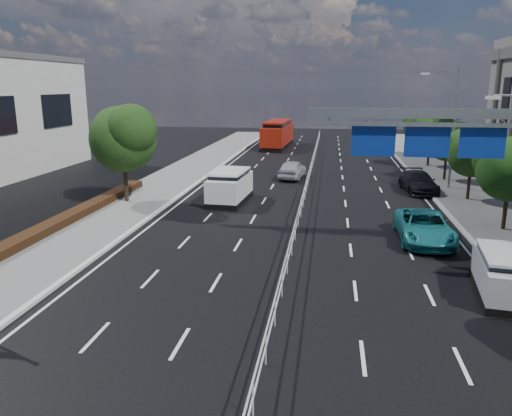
# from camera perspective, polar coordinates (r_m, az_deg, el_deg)

# --- Properties ---
(ground) EXTENTS (160.00, 160.00, 0.00)m
(ground) POSITION_cam_1_polar(r_m,az_deg,el_deg) (15.75, 1.50, -15.95)
(ground) COLOR black
(ground) RESTS_ON ground
(median_fence) EXTENTS (0.05, 85.00, 1.02)m
(median_fence) POSITION_cam_1_polar(r_m,az_deg,el_deg) (36.84, 5.76, 2.36)
(median_fence) COLOR silver
(median_fence) RESTS_ON ground
(overhead_gantry) EXTENTS (10.24, 0.38, 7.45)m
(overhead_gantry) POSITION_cam_1_polar(r_m,az_deg,el_deg) (24.27, 20.79, 7.72)
(overhead_gantry) COLOR gray
(overhead_gantry) RESTS_ON ground
(streetlight_far) EXTENTS (2.78, 2.40, 9.00)m
(streetlight_far) POSITION_cam_1_polar(r_m,az_deg,el_deg) (40.64, 21.34, 9.24)
(streetlight_far) COLOR gray
(streetlight_far) RESTS_ON ground
(near_tree_back) EXTENTS (4.84, 4.51, 6.69)m
(near_tree_back) POSITION_cam_1_polar(r_m,az_deg,el_deg) (34.48, -14.90, 8.05)
(near_tree_back) COLOR black
(near_tree_back) RESTS_ON ground
(far_tree_d) EXTENTS (3.85, 3.59, 5.34)m
(far_tree_d) POSITION_cam_1_polar(r_m,az_deg,el_deg) (29.94, 27.20, 4.39)
(far_tree_d) COLOR black
(far_tree_d) RESTS_ON ground
(far_tree_e) EXTENTS (3.63, 3.38, 5.13)m
(far_tree_e) POSITION_cam_1_polar(r_m,az_deg,el_deg) (37.08, 23.57, 6.10)
(far_tree_e) COLOR black
(far_tree_e) RESTS_ON ground
(far_tree_f) EXTENTS (3.52, 3.28, 5.02)m
(far_tree_f) POSITION_cam_1_polar(r_m,az_deg,el_deg) (44.33, 21.12, 7.33)
(far_tree_f) COLOR black
(far_tree_f) RESTS_ON ground
(far_tree_g) EXTENTS (3.96, 3.69, 5.45)m
(far_tree_g) POSITION_cam_1_polar(r_m,az_deg,el_deg) (51.62, 19.39, 8.57)
(far_tree_g) COLOR black
(far_tree_g) RESTS_ON ground
(far_tree_h) EXTENTS (3.41, 3.18, 4.91)m
(far_tree_h) POSITION_cam_1_polar(r_m,az_deg,el_deg) (59.01, 18.03, 8.92)
(far_tree_h) COLOR black
(far_tree_h) RESTS_ON ground
(white_minivan) EXTENTS (2.49, 5.18, 2.20)m
(white_minivan) POSITION_cam_1_polar(r_m,az_deg,el_deg) (34.24, -2.99, 2.48)
(white_minivan) COLOR black
(white_minivan) RESTS_ON ground
(red_bus) EXTENTS (3.28, 11.52, 3.40)m
(red_bus) POSITION_cam_1_polar(r_m,az_deg,el_deg) (65.19, 2.49, 8.53)
(red_bus) COLOR black
(red_bus) RESTS_ON ground
(near_car_silver) EXTENTS (2.41, 4.81, 1.57)m
(near_car_silver) POSITION_cam_1_polar(r_m,az_deg,el_deg) (43.14, 4.16, 4.44)
(near_car_silver) COLOR #AAACB2
(near_car_silver) RESTS_ON ground
(near_car_dark) EXTENTS (1.69, 4.75, 1.56)m
(near_car_dark) POSITION_cam_1_polar(r_m,az_deg,el_deg) (76.89, 1.75, 8.61)
(near_car_dark) COLOR black
(near_car_dark) RESTS_ON ground
(silver_minivan) EXTENTS (2.29, 4.37, 1.74)m
(silver_minivan) POSITION_cam_1_polar(r_m,az_deg,el_deg) (21.25, 26.43, -6.82)
(silver_minivan) COLOR black
(silver_minivan) RESTS_ON ground
(parked_car_teal) EXTENTS (2.54, 5.51, 1.53)m
(parked_car_teal) POSITION_cam_1_polar(r_m,az_deg,el_deg) (26.98, 18.66, -2.06)
(parked_car_teal) COLOR #1B747B
(parked_car_teal) RESTS_ON ground
(parked_car_dark) EXTENTS (2.62, 5.37, 1.51)m
(parked_car_dark) POSITION_cam_1_polar(r_m,az_deg,el_deg) (39.44, 18.07, 2.85)
(parked_car_dark) COLOR black
(parked_car_dark) RESTS_ON ground
(pedestrian_b) EXTENTS (0.78, 0.62, 1.55)m
(pedestrian_b) POSITION_cam_1_polar(r_m,az_deg,el_deg) (38.76, 26.00, 2.18)
(pedestrian_b) COLOR gray
(pedestrian_b) RESTS_ON sidewalk_far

